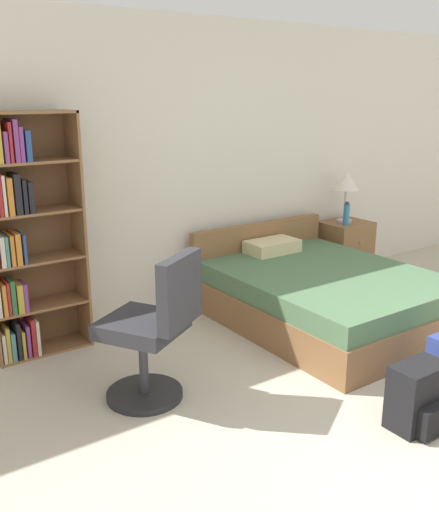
# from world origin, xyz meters

# --- Properties ---
(wall_back) EXTENTS (9.00, 0.06, 2.60)m
(wall_back) POSITION_xyz_m (0.00, 3.23, 1.30)
(wall_back) COLOR silver
(wall_back) RESTS_ON ground_plane
(bookshelf) EXTENTS (0.73, 0.30, 1.83)m
(bookshelf) POSITION_xyz_m (-1.71, 2.99, 0.93)
(bookshelf) COLOR brown
(bookshelf) RESTS_ON ground_plane
(bed) EXTENTS (1.55, 1.96, 0.72)m
(bed) POSITION_xyz_m (0.60, 2.19, 0.25)
(bed) COLOR brown
(bed) RESTS_ON ground_plane
(office_chair) EXTENTS (0.68, 0.72, 1.01)m
(office_chair) POSITION_xyz_m (-1.25, 1.81, 0.49)
(office_chair) COLOR #232326
(office_chair) RESTS_ON ground_plane
(nightstand) EXTENTS (0.50, 0.44, 0.62)m
(nightstand) POSITION_xyz_m (1.70, 2.94, 0.31)
(nightstand) COLOR brown
(nightstand) RESTS_ON ground_plane
(table_lamp) EXTENTS (0.27, 0.27, 0.54)m
(table_lamp) POSITION_xyz_m (1.69, 2.97, 1.04)
(table_lamp) COLOR #B2B2B7
(table_lamp) RESTS_ON nightstand
(water_bottle) EXTENTS (0.06, 0.06, 0.25)m
(water_bottle) POSITION_xyz_m (1.58, 2.84, 0.73)
(water_bottle) COLOR teal
(water_bottle) RESTS_ON nightstand
(backpack_black) EXTENTS (0.35, 0.28, 0.40)m
(backpack_black) POSITION_xyz_m (-0.10, 0.63, 0.19)
(backpack_black) COLOR black
(backpack_black) RESTS_ON ground_plane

